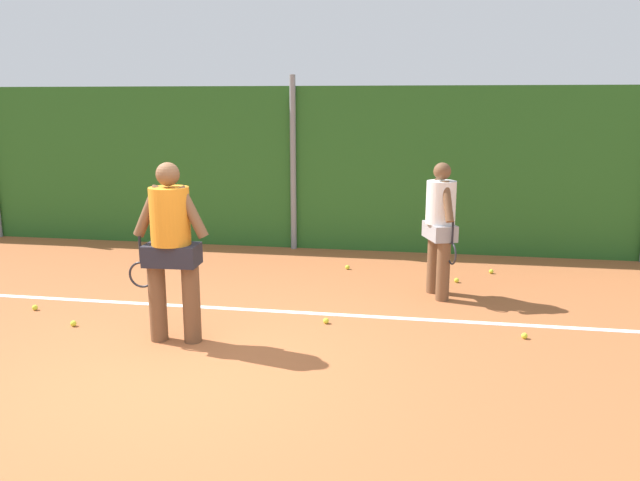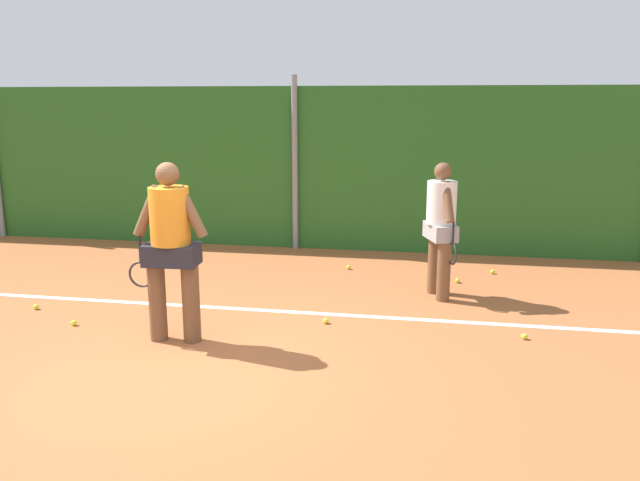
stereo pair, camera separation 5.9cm
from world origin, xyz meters
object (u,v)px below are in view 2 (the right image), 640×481
Objects in this scene: player_midcourt at (441,223)px; tennis_ball_0 at (493,272)px; tennis_ball_2 at (74,323)px; tennis_ball_5 at (458,281)px; tennis_ball_1 at (524,336)px; tennis_ball_8 at (326,321)px; player_foreground_near at (171,243)px; tennis_ball_6 at (349,267)px; tennis_ball_7 at (36,307)px.

player_midcourt is 1.76m from tennis_ball_0.
tennis_ball_0 and tennis_ball_2 have the same top height.
tennis_ball_1 is at bearing -72.84° from tennis_ball_5.
tennis_ball_1 is 1.00× the size of tennis_ball_8.
tennis_ball_1 is at bearing 5.37° from tennis_ball_2.
tennis_ball_0 is at bearing 50.57° from tennis_ball_8.
tennis_ball_1 is 1.00× the size of tennis_ball_5.
tennis_ball_8 is at bearing -154.82° from player_foreground_near.
tennis_ball_6 is (-2.13, -0.12, 0.00)m from tennis_ball_0.
tennis_ball_7 is (-2.09, 0.65, -1.03)m from player_foreground_near.
player_foreground_near is 28.79× the size of tennis_ball_5.
tennis_ball_1 is 5.76m from tennis_ball_7.
player_foreground_near is 28.79× the size of tennis_ball_0.
player_foreground_near is 3.88m from tennis_ball_1.
tennis_ball_7 is at bearing -179.68° from tennis_ball_1.
tennis_ball_8 is at bearing 2.17° from tennis_ball_7.
tennis_ball_7 is (-4.85, -1.40, -0.94)m from player_midcourt.
tennis_ball_7 is at bearing -19.97° from player_foreground_near.
tennis_ball_6 is at bearing -150.68° from player_midcourt.
player_foreground_near reaches higher than tennis_ball_8.
player_foreground_near is 3.64m from tennis_ball_6.
tennis_ball_8 is at bearing -65.43° from player_midcourt.
player_foreground_near is at bearing -137.96° from tennis_ball_5.
tennis_ball_7 is at bearing -154.85° from tennis_ball_0.
tennis_ball_6 is (-1.33, 1.13, -0.94)m from player_midcourt.
tennis_ball_2 is at bearing -168.48° from tennis_ball_8.
tennis_ball_2 is 5.03m from tennis_ball_5.
tennis_ball_0 is 1.00× the size of tennis_ball_8.
player_foreground_near is at bearing -73.76° from player_midcourt.
tennis_ball_6 is at bearing -116.92° from player_foreground_near.
tennis_ball_8 is (1.49, 0.79, -1.03)m from player_foreground_near.
player_midcourt is 26.45× the size of tennis_ball_0.
tennis_ball_0 is at bearing 126.96° from player_midcourt.
tennis_ball_2 is at bearing -174.63° from tennis_ball_1.
tennis_ball_7 is 3.58m from tennis_ball_8.
player_midcourt is at bearing -111.86° from tennis_ball_5.
tennis_ball_2 is 1.00× the size of tennis_ball_5.
player_foreground_near is 28.79× the size of tennis_ball_1.
tennis_ball_5 is (3.04, 2.74, -1.03)m from player_foreground_near.
tennis_ball_2 is 0.89m from tennis_ball_7.
tennis_ball_7 is (-5.76, -0.03, 0.00)m from tennis_ball_1.
player_midcourt is at bearing -122.63° from tennis_ball_0.
player_foreground_near reaches higher than player_midcourt.
tennis_ball_2 and tennis_ball_7 have the same top height.
tennis_ball_5 is at bearing 30.11° from tennis_ball_2.
tennis_ball_0 is 1.00× the size of tennis_ball_2.
player_foreground_near is at bearing -17.36° from tennis_ball_7.
tennis_ball_1 is at bearing -2.72° from tennis_ball_8.
player_foreground_near is at bearing -137.16° from tennis_ball_0.
tennis_ball_2 is (-4.99, -0.47, 0.00)m from tennis_ball_1.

